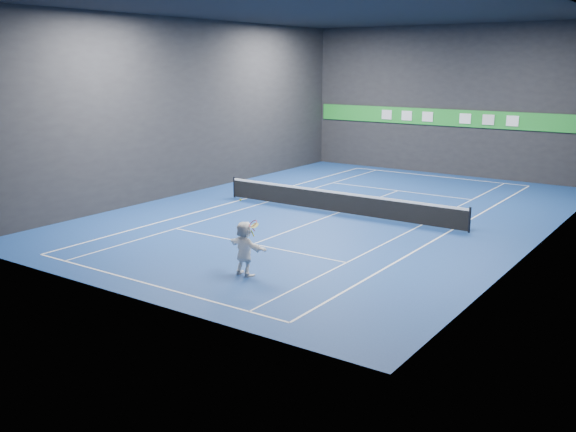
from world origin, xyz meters
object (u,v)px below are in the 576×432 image
Objects in this scene: tennis_net at (338,201)px; tennis_ball at (241,200)px; player at (245,248)px; tennis_racket at (253,225)px.

tennis_ball is at bearing -79.47° from tennis_net.
tennis_net is at bearing 100.53° from tennis_ball.
player is 9.67m from tennis_net.
tennis_net is (-2.02, 9.45, -0.37)m from player.
tennis_net is 9.77m from tennis_racket.
tennis_ball reaches higher than tennis_racket.
player is 25.66× the size of tennis_ball.
tennis_racket is (0.64, -0.17, -0.72)m from tennis_ball.
tennis_net is at bearing -67.08° from player.
player is 0.88m from tennis_racket.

